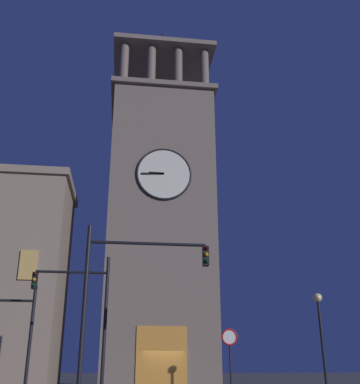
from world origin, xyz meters
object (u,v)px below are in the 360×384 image
at_px(traffic_signal_mid, 10,327).
at_px(clocktower, 159,226).
at_px(traffic_signal_near, 83,307).
at_px(no_horn_sign, 230,344).
at_px(street_lamp, 320,324).
at_px(traffic_signal_far, 125,286).

bearing_deg(traffic_signal_mid, clocktower, -124.71).
bearing_deg(traffic_signal_mid, traffic_signal_near, 160.76).
bearing_deg(clocktower, traffic_signal_mid, 55.29).
bearing_deg(no_horn_sign, street_lamp, -175.60).
relative_size(street_lamp, no_horn_sign, 1.55).
height_order(traffic_signal_near, traffic_signal_mid, traffic_signal_near).
relative_size(clocktower, street_lamp, 5.87).
distance_m(clocktower, traffic_signal_mid, 15.88).
distance_m(traffic_signal_near, traffic_signal_far, 4.81).
bearing_deg(street_lamp, traffic_signal_far, 29.84).
bearing_deg(no_horn_sign, traffic_signal_far, 46.07).
xyz_separation_m(clocktower, traffic_signal_near, (4.36, 12.25, -7.59)).
bearing_deg(traffic_signal_near, traffic_signal_mid, -19.24).
height_order(traffic_signal_far, street_lamp, traffic_signal_far).
distance_m(traffic_signal_near, no_horn_sign, 7.08).
xyz_separation_m(street_lamp, no_horn_sign, (4.74, 0.37, -0.97)).
height_order(traffic_signal_near, street_lamp, traffic_signal_near).
bearing_deg(no_horn_sign, clocktower, -77.62).
bearing_deg(clocktower, traffic_signal_near, 70.41).
bearing_deg(street_lamp, clocktower, -56.77).
distance_m(clocktower, no_horn_sign, 14.82).
distance_m(traffic_signal_near, traffic_signal_mid, 3.61).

